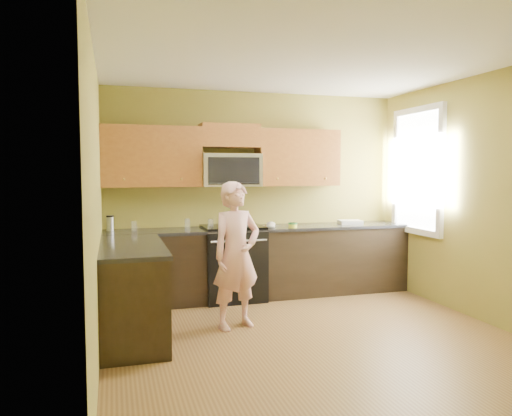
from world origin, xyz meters
name	(u,v)px	position (x,y,z in m)	size (l,w,h in m)	color
floor	(313,338)	(0.00, 0.00, 0.00)	(4.00, 4.00, 0.00)	brown
ceiling	(315,59)	(0.00, 0.00, 2.70)	(4.00, 4.00, 0.00)	white
wall_back	(256,193)	(0.00, 2.00, 1.35)	(4.00, 4.00, 0.00)	olive
wall_front	(452,222)	(0.00, -2.00, 1.35)	(4.00, 4.00, 0.00)	olive
wall_left	(96,206)	(-2.00, 0.00, 1.35)	(4.00, 4.00, 0.00)	olive
wall_right	(485,199)	(2.00, 0.00, 1.35)	(4.00, 4.00, 0.00)	olive
cabinet_back_run	(262,263)	(0.00, 1.70, 0.44)	(4.00, 0.60, 0.88)	black
cabinet_left_run	(132,292)	(-1.70, 0.60, 0.44)	(0.60, 1.60, 0.88)	black
countertop_back	(262,228)	(0.00, 1.69, 0.90)	(4.00, 0.62, 0.04)	black
countertop_left	(132,246)	(-1.69, 0.60, 0.90)	(0.62, 1.60, 0.04)	black
stove	(233,262)	(-0.40, 1.68, 0.47)	(0.76, 0.65, 0.95)	black
microwave	(230,186)	(-0.40, 1.80, 1.45)	(0.76, 0.40, 0.42)	silver
upper_cab_left	(152,187)	(-1.39, 1.83, 1.45)	(1.22, 0.33, 0.75)	brown
upper_cab_right	(297,186)	(0.54, 1.83, 1.45)	(1.12, 0.33, 0.75)	brown
upper_cab_over_mw	(229,136)	(-0.40, 1.83, 2.10)	(0.76, 0.33, 0.30)	brown
window	(418,171)	(1.98, 1.20, 1.65)	(0.06, 1.06, 1.66)	white
woman	(236,255)	(-0.64, 0.55, 0.77)	(0.56, 0.37, 1.54)	#EE7977
frying_pan	(238,227)	(-0.36, 1.54, 0.95)	(0.28, 0.50, 0.06)	black
butter_tub	(293,228)	(0.35, 1.50, 0.92)	(0.12, 0.12, 0.08)	#FBF842
toast_slice	(265,226)	(0.04, 1.70, 0.93)	(0.11, 0.11, 0.01)	#B27F47
napkin_a	(271,226)	(0.05, 1.49, 0.95)	(0.11, 0.12, 0.06)	silver
napkin_b	(271,224)	(0.12, 1.68, 0.95)	(0.12, 0.13, 0.07)	silver
dish_towel	(350,222)	(1.28, 1.71, 0.95)	(0.30, 0.24, 0.05)	white
travel_mug	(110,231)	(-1.90, 1.82, 0.92)	(0.09, 0.09, 0.19)	silver
glass_a	(134,226)	(-1.62, 1.71, 0.98)	(0.07, 0.07, 0.12)	silver
glass_b	(187,223)	(-0.96, 1.84, 0.98)	(0.07, 0.07, 0.12)	silver
glass_c	(211,224)	(-0.68, 1.71, 0.98)	(0.07, 0.07, 0.12)	silver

